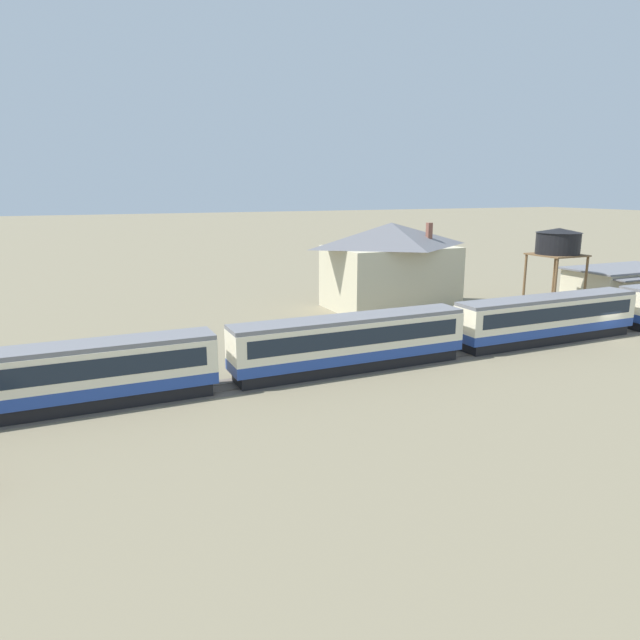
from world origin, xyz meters
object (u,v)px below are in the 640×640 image
object	(u,v)px
passenger_train	(354,340)
water_tower	(558,243)
station_building	(622,284)
station_house_grey_roof	(390,265)

from	to	relation	value
passenger_train	water_tower	world-z (taller)	water_tower
station_building	passenger_train	bearing A→B (deg)	-166.30
passenger_train	station_building	xyz separation A→B (m)	(42.89, 10.46, -0.18)
passenger_train	station_building	world-z (taller)	station_building
passenger_train	station_building	size ratio (longest dim) A/B	7.02
station_building	water_tower	distance (m)	13.47
station_house_grey_roof	water_tower	world-z (taller)	station_house_grey_roof
passenger_train	station_house_grey_roof	bearing A→B (deg)	52.33
passenger_train	station_house_grey_roof	world-z (taller)	station_house_grey_roof
passenger_train	station_house_grey_roof	distance (m)	24.25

